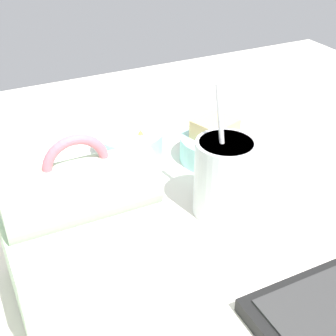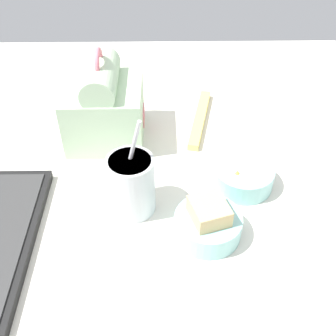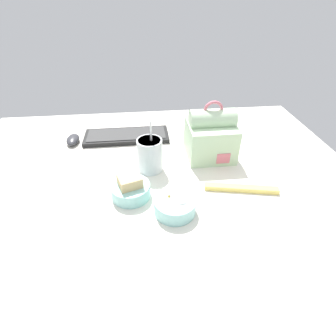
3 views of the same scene
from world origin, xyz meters
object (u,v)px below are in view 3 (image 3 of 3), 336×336
object	(u,v)px
bento_bowl_snacks	(175,205)
chopstick_case	(241,188)
lunch_bag	(211,136)
soup_cup	(150,154)
computer_mouse	(73,140)
bento_bowl_sandwich	(131,189)
keyboard	(127,136)

from	to	relation	value
bento_bowl_snacks	chopstick_case	size ratio (longest dim) A/B	0.52
lunch_bag	soup_cup	distance (cm)	23.48
soup_cup	computer_mouse	distance (cm)	37.38
lunch_bag	computer_mouse	size ratio (longest dim) A/B	2.40
lunch_bag	bento_bowl_snacks	xyz separation A→B (cm)	(-16.62, -28.28, -5.66)
bento_bowl_sandwich	computer_mouse	bearing A→B (deg)	123.93
lunch_bag	bento_bowl_snacks	world-z (taller)	lunch_bag
soup_cup	lunch_bag	bearing A→B (deg)	17.15
lunch_bag	bento_bowl_sandwich	xyz separation A→B (cm)	(-28.98, -20.28, -5.21)
lunch_bag	bento_bowl_snacks	size ratio (longest dim) A/B	1.81
soup_cup	bento_bowl_snacks	bearing A→B (deg)	-74.96
soup_cup	bento_bowl_snacks	distance (cm)	22.45
bento_bowl_sandwich	soup_cup	bearing A→B (deg)	63.69
chopstick_case	bento_bowl_sandwich	bearing A→B (deg)	178.11
keyboard	chopstick_case	xyz separation A→B (cm)	(36.26, -37.69, -0.22)
lunch_bag	bento_bowl_sandwich	world-z (taller)	lunch_bag
computer_mouse	chopstick_case	distance (cm)	68.12
bento_bowl_sandwich	bento_bowl_snacks	world-z (taller)	bento_bowl_sandwich
keyboard	bento_bowl_snacks	bearing A→B (deg)	-72.09
keyboard	chopstick_case	bearing A→B (deg)	-46.10
bento_bowl_snacks	chopstick_case	distance (cm)	22.97
soup_cup	bento_bowl_sandwich	world-z (taller)	soup_cup
keyboard	soup_cup	bearing A→B (deg)	-69.52
bento_bowl_snacks	chopstick_case	xyz separation A→B (cm)	(21.86, 6.87, -1.53)
computer_mouse	keyboard	bearing A→B (deg)	4.19
soup_cup	bento_bowl_sandwich	distance (cm)	15.28
lunch_bag	bento_bowl_snacks	distance (cm)	33.29
keyboard	soup_cup	xyz separation A→B (cm)	(8.66, -23.18, 5.03)
bento_bowl_sandwich	bento_bowl_snacks	distance (cm)	14.73
bento_bowl_snacks	computer_mouse	distance (cm)	56.01
chopstick_case	computer_mouse	bearing A→B (deg)	147.98
lunch_bag	computer_mouse	distance (cm)	54.93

